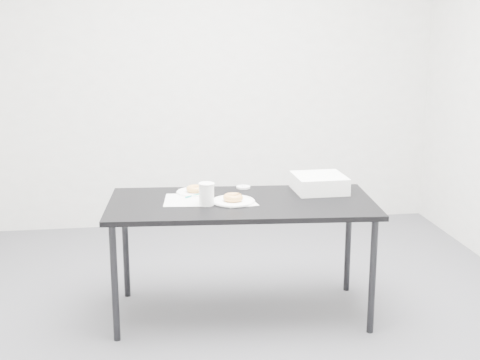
{
  "coord_description": "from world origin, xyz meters",
  "views": [
    {
      "loc": [
        -0.52,
        -3.7,
        1.79
      ],
      "look_at": [
        0.02,
        0.02,
        0.87
      ],
      "focal_mm": 50.0,
      "sensor_mm": 36.0,
      "label": 1
    }
  ],
  "objects": [
    {
      "name": "bakery_box",
      "position": [
        0.56,
        0.26,
        0.77
      ],
      "size": [
        0.32,
        0.32,
        0.1
      ],
      "primitive_type": "cube",
      "rotation": [
        0.0,
        0.0,
        0.03
      ],
      "color": "white",
      "rests_on": "table"
    },
    {
      "name": "pen",
      "position": [
        -0.24,
        0.24,
        0.73
      ],
      "size": [
        0.11,
        0.09,
        0.01
      ],
      "primitive_type": "cylinder",
      "rotation": [
        0.0,
        1.57,
        0.65
      ],
      "color": "#0C8C7E",
      "rests_on": "scorecard"
    },
    {
      "name": "wall_back",
      "position": [
        0.0,
        2.0,
        1.35
      ],
      "size": [
        4.0,
        0.02,
        2.7
      ],
      "primitive_type": "cube",
      "color": "silver",
      "rests_on": "floor"
    },
    {
      "name": "floor",
      "position": [
        0.0,
        0.0,
        0.0
      ],
      "size": [
        4.0,
        4.0,
        0.0
      ],
      "primitive_type": "plane",
      "color": "#4A4A4F",
      "rests_on": "ground"
    },
    {
      "name": "scorecard",
      "position": [
        -0.3,
        0.16,
        0.72
      ],
      "size": [
        0.26,
        0.31,
        0.0
      ],
      "primitive_type": "cube",
      "rotation": [
        0.0,
        0.0,
        -0.1
      ],
      "color": "white",
      "rests_on": "table"
    },
    {
      "name": "table",
      "position": [
        0.04,
        0.09,
        0.67
      ],
      "size": [
        1.63,
        0.86,
        0.72
      ],
      "rotation": [
        0.0,
        0.0,
        -0.08
      ],
      "color": "black",
      "rests_on": "floor"
    },
    {
      "name": "napkin",
      "position": [
        0.02,
        0.05,
        0.72
      ],
      "size": [
        0.2,
        0.2,
        0.0
      ],
      "primitive_type": "cube",
      "rotation": [
        0.0,
        0.0,
        0.16
      ],
      "color": "white",
      "rests_on": "table"
    },
    {
      "name": "plate_near",
      "position": [
        -0.02,
        0.07,
        0.73
      ],
      "size": [
        0.26,
        0.26,
        0.01
      ],
      "primitive_type": "cylinder",
      "color": "white",
      "rests_on": "napkin"
    },
    {
      "name": "donut_near",
      "position": [
        -0.02,
        0.07,
        0.75
      ],
      "size": [
        0.12,
        0.12,
        0.04
      ],
      "primitive_type": "torus",
      "rotation": [
        0.0,
        0.0,
        0.02
      ],
      "color": "#CA8040",
      "rests_on": "plate_near"
    },
    {
      "name": "coffee_cup",
      "position": [
        -0.18,
        0.04,
        0.79
      ],
      "size": [
        0.09,
        0.09,
        0.13
      ],
      "primitive_type": "cylinder",
      "color": "white",
      "rests_on": "table"
    },
    {
      "name": "cup_lid",
      "position": [
        0.09,
        0.4,
        0.73
      ],
      "size": [
        0.09,
        0.09,
        0.01
      ],
      "primitive_type": "cylinder",
      "color": "white",
      "rests_on": "table"
    },
    {
      "name": "plate_far",
      "position": [
        -0.22,
        0.33,
        0.72
      ],
      "size": [
        0.24,
        0.24,
        0.01
      ],
      "primitive_type": "cylinder",
      "color": "white",
      "rests_on": "table"
    },
    {
      "name": "donut_far",
      "position": [
        -0.22,
        0.33,
        0.75
      ],
      "size": [
        0.12,
        0.12,
        0.04
      ],
      "primitive_type": "torus",
      "rotation": [
        0.0,
        0.0,
        0.11
      ],
      "color": "#CA8040",
      "rests_on": "plate_far"
    },
    {
      "name": "logo_patch",
      "position": [
        -0.21,
        0.25,
        0.72
      ],
      "size": [
        0.05,
        0.05,
        0.0
      ],
      "primitive_type": "cube",
      "rotation": [
        0.0,
        0.0,
        -0.1
      ],
      "color": "green",
      "rests_on": "scorecard"
    }
  ]
}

